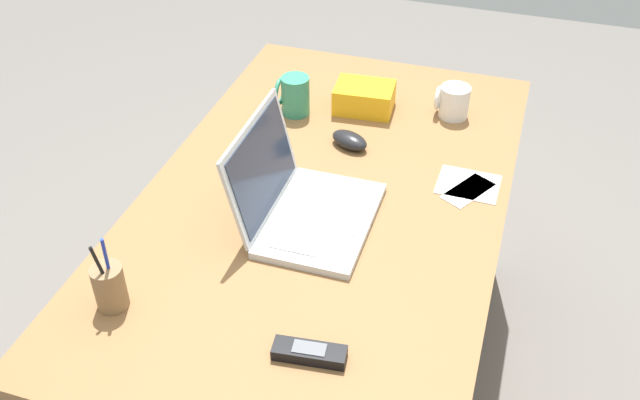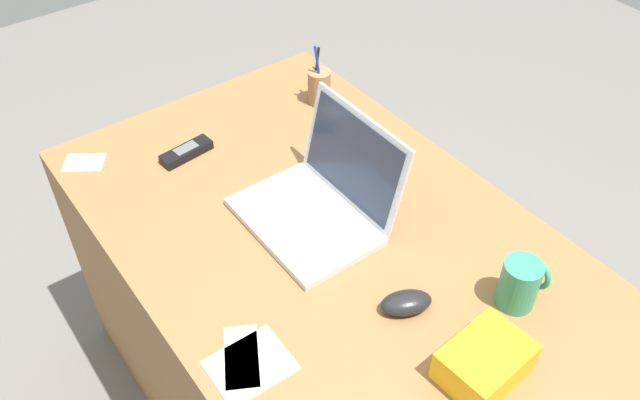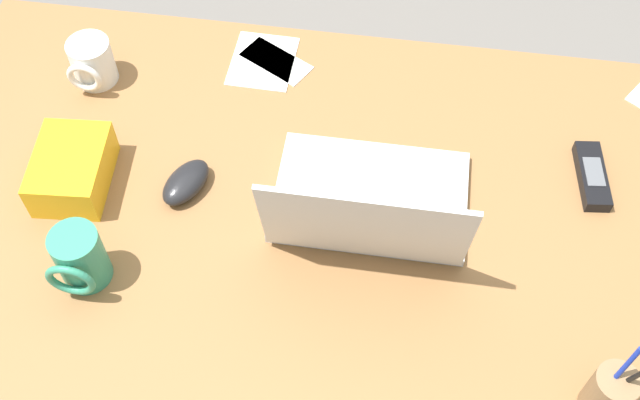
% 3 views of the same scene
% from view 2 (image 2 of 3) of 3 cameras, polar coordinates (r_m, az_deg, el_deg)
% --- Properties ---
extents(desk, '(1.43, 0.84, 0.75)m').
position_cam_2_polar(desk, '(1.76, 1.41, -12.34)').
color(desk, olive).
rests_on(desk, ground).
extents(laptop, '(0.33, 0.28, 0.23)m').
position_cam_2_polar(laptop, '(1.50, 0.01, -0.03)').
color(laptop, silver).
rests_on(laptop, desk).
extents(computer_mouse, '(0.10, 0.12, 0.04)m').
position_cam_2_polar(computer_mouse, '(1.35, 7.57, -8.64)').
color(computer_mouse, black).
rests_on(computer_mouse, desk).
extents(coffee_mug_white, '(0.08, 0.09, 0.11)m').
position_cam_2_polar(coffee_mug_white, '(1.38, 16.83, -6.82)').
color(coffee_mug_white, '#338C6B').
rests_on(coffee_mug_white, desk).
extents(cordless_phone, '(0.06, 0.14, 0.03)m').
position_cam_2_polar(cordless_phone, '(1.72, -11.39, 4.07)').
color(cordless_phone, black).
rests_on(cordless_phone, desk).
extents(pen_holder, '(0.06, 0.06, 0.18)m').
position_cam_2_polar(pen_holder, '(1.86, -0.07, 9.72)').
color(pen_holder, olive).
rests_on(pen_holder, desk).
extents(snack_bag, '(0.13, 0.17, 0.07)m').
position_cam_2_polar(snack_bag, '(1.27, 13.96, -13.35)').
color(snack_bag, '#F2AD19').
rests_on(snack_bag, desk).
extents(paper_note_near_laptop, '(0.11, 0.12, 0.00)m').
position_cam_2_polar(paper_note_near_laptop, '(1.77, -19.60, 3.06)').
color(paper_note_near_laptop, white).
rests_on(paper_note_near_laptop, desk).
extents(paper_note_left, '(0.12, 0.15, 0.00)m').
position_cam_2_polar(paper_note_left, '(1.28, -6.00, -13.92)').
color(paper_note_left, white).
rests_on(paper_note_left, desk).
extents(paper_note_right, '(0.15, 0.12, 0.00)m').
position_cam_2_polar(paper_note_right, '(1.29, -6.76, -13.21)').
color(paper_note_right, white).
rests_on(paper_note_right, desk).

